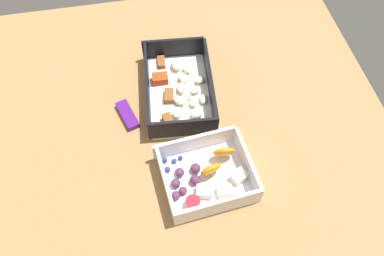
# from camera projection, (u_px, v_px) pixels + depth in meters

# --- Properties ---
(table_surface) EXTENTS (0.80, 0.80, 0.02)m
(table_surface) POSITION_uv_depth(u_px,v_px,m) (189.00, 128.00, 0.77)
(table_surface) COLOR #9E7547
(table_surface) RESTS_ON ground
(pasta_container) EXTENTS (0.23, 0.15, 0.05)m
(pasta_container) POSITION_uv_depth(u_px,v_px,m) (179.00, 89.00, 0.79)
(pasta_container) COLOR white
(pasta_container) RESTS_ON table_surface
(fruit_bowl) EXTENTS (0.15, 0.17, 0.05)m
(fruit_bowl) POSITION_uv_depth(u_px,v_px,m) (207.00, 176.00, 0.68)
(fruit_bowl) COLOR white
(fruit_bowl) RESTS_ON table_surface
(candy_bar) EXTENTS (0.07, 0.04, 0.01)m
(candy_bar) POSITION_uv_depth(u_px,v_px,m) (127.00, 115.00, 0.76)
(candy_bar) COLOR #51197A
(candy_bar) RESTS_ON table_surface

